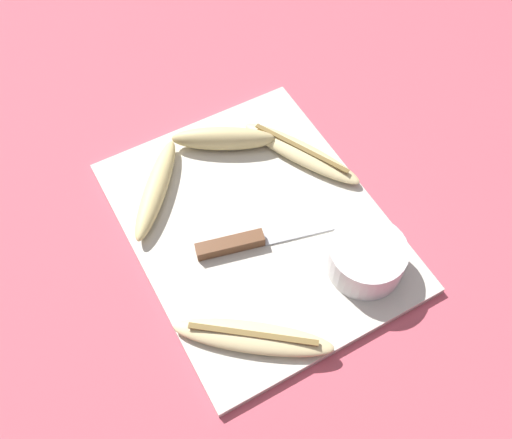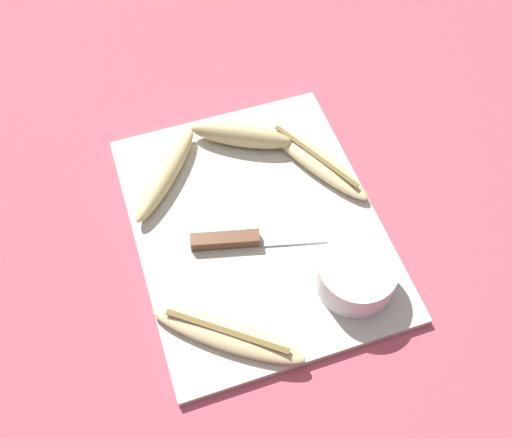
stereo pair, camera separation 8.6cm
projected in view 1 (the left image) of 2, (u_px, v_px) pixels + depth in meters
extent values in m
plane|color=#C65160|center=(256.00, 227.00, 0.88)|extent=(4.00, 4.00, 0.00)
cube|color=beige|center=(256.00, 225.00, 0.88)|extent=(0.44, 0.35, 0.01)
cube|color=brown|center=(230.00, 245.00, 0.84)|extent=(0.04, 0.10, 0.02)
cube|color=#B7BABF|center=(313.00, 228.00, 0.87)|extent=(0.06, 0.15, 0.00)
ellipsoid|color=beige|center=(253.00, 337.00, 0.77)|extent=(0.16, 0.19, 0.02)
cube|color=olive|center=(253.00, 334.00, 0.76)|extent=(0.11, 0.14, 0.00)
ellipsoid|color=#DBC684|center=(223.00, 139.00, 0.93)|extent=(0.11, 0.16, 0.04)
ellipsoid|color=#EDD689|center=(156.00, 189.00, 0.89)|extent=(0.16, 0.14, 0.03)
ellipsoid|color=beige|center=(301.00, 153.00, 0.93)|extent=(0.20, 0.13, 0.02)
cube|color=brown|center=(301.00, 148.00, 0.92)|extent=(0.15, 0.08, 0.00)
cylinder|color=white|center=(366.00, 258.00, 0.81)|extent=(0.11, 0.11, 0.05)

